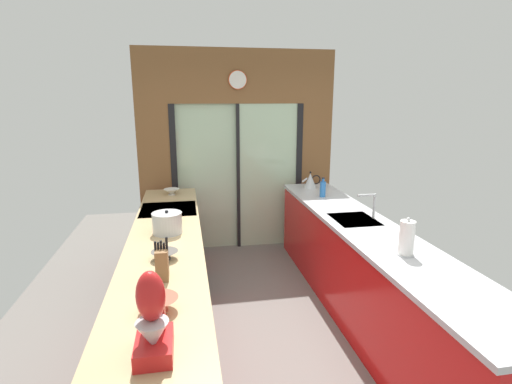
# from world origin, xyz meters

# --- Properties ---
(ground_plane) EXTENTS (5.04, 7.60, 0.02)m
(ground_plane) POSITION_xyz_m (0.00, 0.60, -0.01)
(ground_plane) COLOR slate
(back_wall_unit) EXTENTS (2.64, 0.12, 2.70)m
(back_wall_unit) POSITION_xyz_m (0.00, 2.40, 1.52)
(back_wall_unit) COLOR brown
(back_wall_unit) RESTS_ON ground_plane
(left_counter_run) EXTENTS (0.62, 3.80, 0.92)m
(left_counter_run) POSITION_xyz_m (-0.91, 0.13, 0.47)
(left_counter_run) COLOR red
(left_counter_run) RESTS_ON ground_plane
(right_counter_run) EXTENTS (0.62, 3.80, 0.92)m
(right_counter_run) POSITION_xyz_m (0.91, 0.30, 0.46)
(right_counter_run) COLOR red
(right_counter_run) RESTS_ON ground_plane
(sink_faucet) EXTENTS (0.19, 0.02, 0.25)m
(sink_faucet) POSITION_xyz_m (1.06, 0.55, 1.09)
(sink_faucet) COLOR #B7BABC
(sink_faucet) RESTS_ON right_counter_run
(oven_range) EXTENTS (0.60, 0.60, 0.92)m
(oven_range) POSITION_xyz_m (-0.91, 1.25, 0.46)
(oven_range) COLOR black
(oven_range) RESTS_ON ground_plane
(mixing_bowl_near) EXTENTS (0.22, 0.22, 0.08)m
(mixing_bowl_near) POSITION_xyz_m (-0.89, -0.84, 0.96)
(mixing_bowl_near) COLOR #BC4C38
(mixing_bowl_near) RESTS_ON left_counter_run
(mixing_bowl_mid) EXTENTS (0.20, 0.20, 0.06)m
(mixing_bowl_mid) POSITION_xyz_m (-0.89, -0.12, 0.95)
(mixing_bowl_mid) COLOR #514C47
(mixing_bowl_mid) RESTS_ON left_counter_run
(mixing_bowl_far) EXTENTS (0.19, 0.19, 0.07)m
(mixing_bowl_far) POSITION_xyz_m (-0.89, 1.88, 0.96)
(mixing_bowl_far) COLOR silver
(mixing_bowl_far) RESTS_ON left_counter_run
(knife_block) EXTENTS (0.09, 0.14, 0.28)m
(knife_block) POSITION_xyz_m (-0.89, -0.43, 1.03)
(knife_block) COLOR brown
(knife_block) RESTS_ON left_counter_run
(stand_mixer) EXTENTS (0.17, 0.27, 0.42)m
(stand_mixer) POSITION_xyz_m (-0.89, -1.23, 1.08)
(stand_mixer) COLOR red
(stand_mixer) RESTS_ON left_counter_run
(stock_pot) EXTENTS (0.26, 0.26, 0.21)m
(stock_pot) POSITION_xyz_m (-0.89, 0.47, 1.01)
(stock_pot) COLOR #B7BABC
(stock_pot) RESTS_ON left_counter_run
(kettle) EXTENTS (0.26, 0.17, 0.22)m
(kettle) POSITION_xyz_m (0.89, 1.94, 1.02)
(kettle) COLOR #B7BABC
(kettle) RESTS_ON right_counter_run
(soap_bottle) EXTENTS (0.07, 0.07, 0.24)m
(soap_bottle) POSITION_xyz_m (0.89, 1.46, 1.02)
(soap_bottle) COLOR #286BB7
(soap_bottle) RESTS_ON right_counter_run
(paper_towel_roll) EXTENTS (0.13, 0.13, 0.30)m
(paper_towel_roll) POSITION_xyz_m (0.89, -0.36, 1.05)
(paper_towel_roll) COLOR #B7BABC
(paper_towel_roll) RESTS_ON right_counter_run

